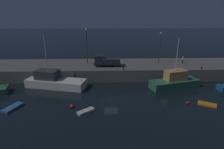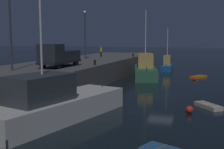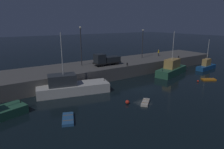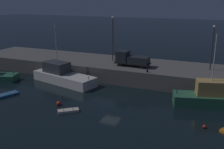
{
  "view_description": "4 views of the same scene",
  "coord_description": "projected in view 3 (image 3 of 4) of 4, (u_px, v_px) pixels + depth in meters",
  "views": [
    {
      "loc": [
        -0.71,
        -28.41,
        14.01
      ],
      "look_at": [
        0.36,
        6.46,
        2.18
      ],
      "focal_mm": 28.79,
      "sensor_mm": 36.0,
      "label": 1
    },
    {
      "loc": [
        -29.08,
        -4.74,
        5.79
      ],
      "look_at": [
        -1.1,
        4.86,
        2.11
      ],
      "focal_mm": 46.81,
      "sensor_mm": 36.0,
      "label": 2
    },
    {
      "loc": [
        -23.19,
        -24.34,
        11.65
      ],
      "look_at": [
        -2.85,
        5.8,
        2.0
      ],
      "focal_mm": 31.64,
      "sensor_mm": 36.0,
      "label": 3
    },
    {
      "loc": [
        13.11,
        -30.99,
        14.01
      ],
      "look_at": [
        -2.07,
        5.54,
        2.46
      ],
      "focal_mm": 42.17,
      "sensor_mm": 36.0,
      "label": 4
    }
  ],
  "objects": [
    {
      "name": "rowboat_white_mid",
      "position": [
        145.0,
        102.0,
        29.19
      ],
      "size": [
        2.67,
        2.4,
        0.37
      ],
      "color": "beige",
      "rests_on": "ground"
    },
    {
      "name": "mooring_buoy_mid",
      "position": [
        127.0,
        102.0,
        28.97
      ],
      "size": [
        0.6,
        0.6,
        0.6
      ],
      "primitive_type": "sphere",
      "color": "red",
      "rests_on": "ground"
    },
    {
      "name": "bollard_central",
      "position": [
        179.0,
        57.0,
        51.55
      ],
      "size": [
        0.28,
        0.28,
        0.5
      ],
      "primitive_type": "cylinder",
      "color": "black",
      "rests_on": "pier_quay"
    },
    {
      "name": "bollard_west",
      "position": [
        127.0,
        64.0,
        42.51
      ],
      "size": [
        0.28,
        0.28,
        0.6
      ],
      "primitive_type": "cylinder",
      "color": "black",
      "rests_on": "pier_quay"
    },
    {
      "name": "lamp_post_east",
      "position": [
        143.0,
        41.0,
        50.68
      ],
      "size": [
        0.44,
        0.44,
        7.29
      ],
      "color": "#38383D",
      "rests_on": "pier_quay"
    },
    {
      "name": "ground_plane",
      "position": [
        144.0,
        90.0,
        35.03
      ],
      "size": [
        320.0,
        320.0,
        0.0
      ],
      "primitive_type": "plane",
      "color": "black"
    },
    {
      "name": "fishing_boat_white",
      "position": [
        172.0,
        69.0,
        45.18
      ],
      "size": [
        10.27,
        5.46,
        9.75
      ],
      "color": "#2D6647",
      "rests_on": "ground"
    },
    {
      "name": "dockworker",
      "position": [
        159.0,
        52.0,
        54.37
      ],
      "size": [
        0.45,
        0.45,
        1.76
      ],
      "color": "black",
      "rests_on": "pier_quay"
    },
    {
      "name": "fishing_boat_blue",
      "position": [
        206.0,
        66.0,
        50.26
      ],
      "size": [
        7.2,
        2.56,
        7.57
      ],
      "color": "#195193",
      "rests_on": "ground"
    },
    {
      "name": "dinghy_red_small",
      "position": [
        209.0,
        79.0,
        40.97
      ],
      "size": [
        2.99,
        2.43,
        0.32
      ],
      "color": "orange",
      "rests_on": "ground"
    },
    {
      "name": "utility_truck",
      "position": [
        106.0,
        59.0,
        42.5
      ],
      "size": [
        6.1,
        2.35,
        2.55
      ],
      "color": "black",
      "rests_on": "pier_quay"
    },
    {
      "name": "mooring_buoy_near",
      "position": [
        198.0,
        81.0,
        39.71
      ],
      "size": [
        0.39,
        0.39,
        0.39
      ],
      "primitive_type": "sphere",
      "color": "red",
      "rests_on": "ground"
    },
    {
      "name": "pier_quay",
      "position": [
        105.0,
        69.0,
        45.06
      ],
      "size": [
        65.86,
        10.71,
        2.64
      ],
      "color": "#5B5956",
      "rests_on": "ground"
    },
    {
      "name": "dinghy_orange_near",
      "position": [
        68.0,
        119.0,
        24.14
      ],
      "size": [
        2.46,
        3.49,
        0.39
      ],
      "color": "#2D6099",
      "rests_on": "ground"
    },
    {
      "name": "fishing_trawler_red",
      "position": [
        71.0,
        86.0,
        33.11
      ],
      "size": [
        12.4,
        6.32,
        10.17
      ],
      "color": "silver",
      "rests_on": "ground"
    },
    {
      "name": "lamp_post_west",
      "position": [
        81.0,
        43.0,
        41.29
      ],
      "size": [
        0.44,
        0.44,
        8.19
      ],
      "color": "#38383D",
      "rests_on": "pier_quay"
    }
  ]
}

